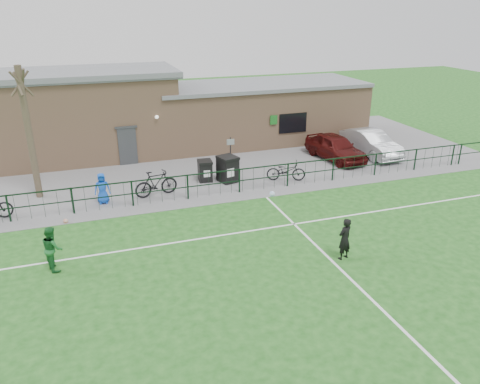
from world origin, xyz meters
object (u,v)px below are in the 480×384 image
object	(u,v)px
sign_post	(230,156)
ball_ground	(66,221)
bicycle_e	(286,171)
car_maroon	(335,147)
outfield_player	(52,248)
bare_tree	(29,134)
wheelie_bin_left	(205,171)
spectator_child	(102,188)
bicycle_d	(156,183)
wheelie_bin_right	(228,170)
car_silver	(371,143)

from	to	relation	value
sign_post	ball_ground	size ratio (longest dim) A/B	10.20
sign_post	bicycle_e	size ratio (longest dim) A/B	1.03
car_maroon	outfield_player	bearing A→B (deg)	-161.29
bare_tree	wheelie_bin_left	size ratio (longest dim) A/B	6.08
bicycle_e	spectator_child	size ratio (longest dim) A/B	1.38
car_maroon	bicycle_d	distance (m)	10.90
car_maroon	bicycle_d	size ratio (longest dim) A/B	2.08
bicycle_d	outfield_player	world-z (taller)	outfield_player
bicycle_d	ball_ground	world-z (taller)	bicycle_d
wheelie_bin_right	bicycle_d	bearing A→B (deg)	176.08
spectator_child	bicycle_e	bearing A→B (deg)	4.23
sign_post	spectator_child	world-z (taller)	sign_post
outfield_player	ball_ground	world-z (taller)	outfield_player
wheelie_bin_left	car_maroon	world-z (taller)	car_maroon
wheelie_bin_left	bicycle_e	bearing A→B (deg)	-13.35
wheelie_bin_left	bicycle_e	distance (m)	4.10
wheelie_bin_left	wheelie_bin_right	size ratio (longest dim) A/B	0.80
wheelie_bin_right	outfield_player	size ratio (longest dim) A/B	0.79
bicycle_d	ball_ground	bearing A→B (deg)	103.19
car_silver	bare_tree	bearing A→B (deg)	178.22
bicycle_d	bare_tree	bearing A→B (deg)	62.43
car_maroon	bicycle_d	world-z (taller)	car_maroon
ball_ground	bare_tree	bearing A→B (deg)	108.85
car_maroon	outfield_player	size ratio (longest dim) A/B	2.73
sign_post	bicycle_d	size ratio (longest dim) A/B	0.98
sign_post	ball_ground	xyz separation A→B (m)	(-8.23, -3.46, -0.92)
sign_post	outfield_player	xyz separation A→B (m)	(-8.55, -7.09, -0.24)
bare_tree	car_maroon	xyz separation A→B (m)	(15.87, 0.55, -2.25)
bare_tree	spectator_child	world-z (taller)	bare_tree
outfield_player	car_silver	bearing A→B (deg)	-83.38
wheelie_bin_left	spectator_child	bearing A→B (deg)	-160.56
bare_tree	bicycle_d	bearing A→B (deg)	-17.68
spectator_child	outfield_player	bearing A→B (deg)	-106.05
bare_tree	outfield_player	world-z (taller)	bare_tree
outfield_player	bicycle_d	bearing A→B (deg)	-56.17
bare_tree	outfield_player	size ratio (longest dim) A/B	3.85
wheelie_bin_right	bicycle_e	world-z (taller)	wheelie_bin_right
wheelie_bin_right	bare_tree	bearing A→B (deg)	158.95
bare_tree	outfield_player	xyz separation A→B (m)	(0.84, -7.01, -2.22)
bicycle_d	outfield_player	distance (m)	6.90
wheelie_bin_right	car_silver	xyz separation A→B (m)	(9.33, 1.53, 0.12)
bare_tree	outfield_player	bearing A→B (deg)	-83.19
bare_tree	ball_ground	world-z (taller)	bare_tree
wheelie_bin_right	sign_post	bearing A→B (deg)	49.46
wheelie_bin_left	spectator_child	xyz separation A→B (m)	(-5.09, -1.30, 0.21)
bare_tree	bicycle_e	distance (m)	12.13
bare_tree	outfield_player	distance (m)	7.40
bare_tree	wheelie_bin_right	bearing A→B (deg)	-5.84
car_silver	spectator_child	size ratio (longest dim) A/B	3.16
car_maroon	ball_ground	bearing A→B (deg)	-173.04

